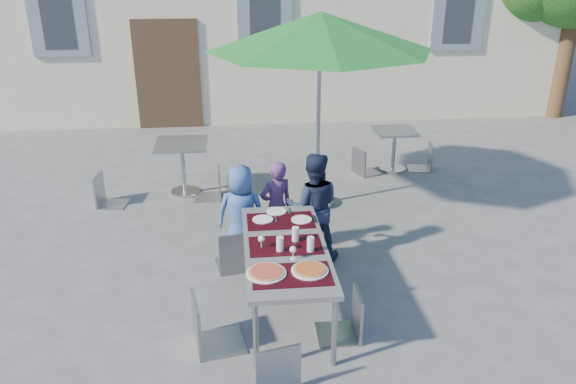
{
  "coord_description": "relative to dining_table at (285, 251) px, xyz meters",
  "views": [
    {
      "loc": [
        -0.72,
        -4.17,
        3.36
      ],
      "look_at": [
        -0.14,
        1.52,
        0.93
      ],
      "focal_mm": 35.0,
      "sensor_mm": 36.0,
      "label": 1
    }
  ],
  "objects": [
    {
      "name": "chair_2",
      "position": [
        0.35,
        0.92,
        -0.15
      ],
      "size": [
        0.52,
        0.53,
        0.93
      ],
      "color": "#8F969A",
      "rests_on": "ground"
    },
    {
      "name": "cafe_table_1",
      "position": [
        2.2,
        3.88,
        -0.23
      ],
      "size": [
        0.65,
        0.65,
        0.7
      ],
      "color": "#B0B3B8",
      "rests_on": "ground"
    },
    {
      "name": "ground",
      "position": [
        0.26,
        -0.62,
        -0.7
      ],
      "size": [
        90.0,
        90.0,
        0.0
      ],
      "primitive_type": "plane",
      "color": "#4F4F52",
      "rests_on": "ground"
    },
    {
      "name": "bg_chair_l_0",
      "position": [
        -2.33,
        2.89,
        -0.19
      ],
      "size": [
        0.43,
        0.43,
        0.87
      ],
      "color": "gray",
      "rests_on": "ground"
    },
    {
      "name": "chair_4",
      "position": [
        0.55,
        -0.45,
        -0.18
      ],
      "size": [
        0.4,
        0.4,
        0.89
      ],
      "color": "gray",
      "rests_on": "ground"
    },
    {
      "name": "chair_1",
      "position": [
        0.1,
        1.0,
        -0.08
      ],
      "size": [
        0.58,
        0.59,
        1.04
      ],
      "color": "#8E9599",
      "rests_on": "ground"
    },
    {
      "name": "pizza_near_right",
      "position": [
        0.17,
        -0.51,
        0.07
      ],
      "size": [
        0.33,
        0.33,
        0.03
      ],
      "color": "white",
      "rests_on": "dining_table"
    },
    {
      "name": "pizza_near_left",
      "position": [
        -0.22,
        -0.51,
        0.07
      ],
      "size": [
        0.36,
        0.36,
        0.03
      ],
      "color": "white",
      "rests_on": "dining_table"
    },
    {
      "name": "child_1",
      "position": [
        0.02,
        1.28,
        -0.12
      ],
      "size": [
        0.5,
        0.42,
        1.16
      ],
      "primitive_type": "imported",
      "rotation": [
        0.0,
        0.0,
        3.53
      ],
      "color": "#5B3369",
      "rests_on": "ground"
    },
    {
      "name": "place_settings",
      "position": [
        0.01,
        0.64,
        0.06
      ],
      "size": [
        0.67,
        0.45,
        0.01
      ],
      "color": "white",
      "rests_on": "dining_table"
    },
    {
      "name": "child_2",
      "position": [
        0.43,
        1.08,
        -0.04
      ],
      "size": [
        0.68,
        0.44,
        1.31
      ],
      "primitive_type": "imported",
      "rotation": [
        0.0,
        0.0,
        3.02
      ],
      "color": "#1B243D",
      "rests_on": "ground"
    },
    {
      "name": "chair_3",
      "position": [
        -0.76,
        -0.49,
        -0.12
      ],
      "size": [
        0.51,
        0.51,
        0.99
      ],
      "color": "gray",
      "rests_on": "ground"
    },
    {
      "name": "child_0",
      "position": [
        -0.4,
        1.11,
        -0.11
      ],
      "size": [
        0.64,
        0.49,
        1.18
      ],
      "primitive_type": "imported",
      "rotation": [
        0.0,
        0.0,
        2.93
      ],
      "color": "#375799",
      "rests_on": "ground"
    },
    {
      "name": "bg_chair_r_0",
      "position": [
        -0.79,
        3.01,
        -0.19
      ],
      "size": [
        0.41,
        0.4,
        0.87
      ],
      "color": "gray",
      "rests_on": "ground"
    },
    {
      "name": "cafe_table_0",
      "position": [
        -1.23,
        3.21,
        -0.12
      ],
      "size": [
        0.76,
        0.76,
        0.81
      ],
      "color": "#B0B3B8",
      "rests_on": "ground"
    },
    {
      "name": "bg_chair_r_1",
      "position": [
        2.74,
        3.85,
        -0.21
      ],
      "size": [
        0.44,
        0.43,
        0.84
      ],
      "color": "gray",
      "rests_on": "ground"
    },
    {
      "name": "glassware",
      "position": [
        0.05,
        -0.07,
        0.13
      ],
      "size": [
        0.53,
        0.42,
        0.15
      ],
      "color": "silver",
      "rests_on": "dining_table"
    },
    {
      "name": "dining_table",
      "position": [
        0.0,
        0.0,
        0.0
      ],
      "size": [
        0.8,
        1.85,
        0.76
      ],
      "color": "#46464B",
      "rests_on": "ground"
    },
    {
      "name": "bg_chair_l_1",
      "position": [
        1.66,
        3.74,
        -0.21
      ],
      "size": [
        0.49,
        0.48,
        0.84
      ],
      "color": "gray",
      "rests_on": "ground"
    },
    {
      "name": "chair_5",
      "position": [
        -0.15,
        -1.26,
        -0.19
      ],
      "size": [
        0.46,
        0.47,
        0.87
      ],
      "color": "gray",
      "rests_on": "ground"
    },
    {
      "name": "chair_0",
      "position": [
        -0.48,
        0.87,
        -0.14
      ],
      "size": [
        0.49,
        0.5,
        0.96
      ],
      "color": "gray",
      "rests_on": "ground"
    },
    {
      "name": "patio_umbrella",
      "position": [
        0.71,
        2.6,
        1.74
      ],
      "size": [
        3.01,
        3.01,
        2.69
      ],
      "color": "#B0B3B8",
      "rests_on": "ground"
    }
  ]
}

